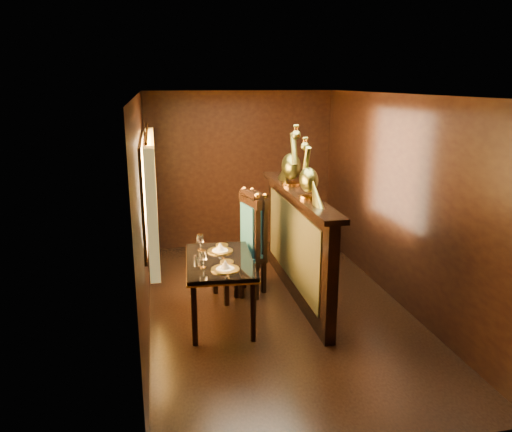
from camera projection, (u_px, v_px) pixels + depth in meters
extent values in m
plane|color=black|center=(276.00, 307.00, 6.02)|extent=(5.00, 5.00, 0.00)
cube|color=black|center=(240.00, 170.00, 8.06)|extent=(3.00, 0.04, 2.50)
cube|color=black|center=(368.00, 296.00, 3.33)|extent=(3.00, 0.04, 2.50)
cube|color=black|center=(143.00, 214.00, 5.40)|extent=(0.04, 5.00, 2.50)
cube|color=black|center=(399.00, 201.00, 5.98)|extent=(0.04, 5.00, 2.50)
cube|color=beige|center=(279.00, 94.00, 5.37)|extent=(3.00, 5.00, 0.04)
cube|color=#FFC672|center=(143.00, 190.00, 5.64)|extent=(0.01, 1.70, 1.05)
cube|color=yellow|center=(152.00, 215.00, 4.75)|extent=(0.10, 0.22, 1.30)
cube|color=yellow|center=(152.00, 178.00, 6.59)|extent=(0.10, 0.22, 1.30)
cylinder|color=gold|center=(147.00, 132.00, 5.48)|extent=(0.03, 2.20, 0.03)
cube|color=black|center=(297.00, 247.00, 6.20)|extent=(0.12, 2.60, 1.30)
cube|color=#343618|center=(292.00, 243.00, 6.17)|extent=(0.02, 2.20, 0.95)
cube|color=black|center=(298.00, 193.00, 6.02)|extent=(0.26, 2.70, 0.06)
cube|color=black|center=(220.00, 261.00, 5.54)|extent=(0.80, 1.25, 0.04)
cube|color=gold|center=(220.00, 264.00, 5.54)|extent=(0.82, 1.27, 0.02)
cylinder|color=black|center=(194.00, 315.00, 5.07)|extent=(0.06, 0.06, 0.66)
cylinder|color=black|center=(253.00, 312.00, 5.15)|extent=(0.06, 0.06, 0.66)
cylinder|color=black|center=(193.00, 276.00, 6.11)|extent=(0.06, 0.06, 0.66)
cylinder|color=black|center=(242.00, 273.00, 6.19)|extent=(0.06, 0.06, 0.66)
cylinder|color=gold|center=(225.00, 269.00, 5.23)|extent=(0.30, 0.30, 0.01)
cone|color=silver|center=(225.00, 264.00, 5.22)|extent=(0.11, 0.11, 0.10)
cylinder|color=gold|center=(220.00, 251.00, 5.79)|extent=(0.30, 0.30, 0.01)
cone|color=silver|center=(220.00, 246.00, 5.78)|extent=(0.11, 0.11, 0.10)
cylinder|color=silver|center=(195.00, 259.00, 5.46)|extent=(0.03, 0.03, 0.06)
cylinder|color=silver|center=(196.00, 258.00, 5.50)|extent=(0.03, 0.03, 0.06)
cube|color=black|center=(235.00, 262.00, 6.21)|extent=(0.58, 0.58, 0.06)
cube|color=#14505C|center=(235.00, 258.00, 6.19)|extent=(0.52, 0.52, 0.05)
cube|color=#14505C|center=(250.00, 229.00, 6.19)|extent=(0.12, 0.38, 0.62)
cube|color=black|center=(226.00, 289.00, 6.02)|extent=(0.05, 0.05, 0.43)
cube|color=black|center=(256.00, 283.00, 6.18)|extent=(0.05, 0.05, 0.43)
cube|color=black|center=(215.00, 277.00, 6.37)|extent=(0.05, 0.05, 0.43)
cube|color=black|center=(244.00, 273.00, 6.53)|extent=(0.05, 0.05, 0.43)
sphere|color=gold|center=(257.00, 196.00, 5.89)|extent=(0.07, 0.07, 0.07)
sphere|color=gold|center=(244.00, 189.00, 6.24)|extent=(0.07, 0.07, 0.07)
cube|color=black|center=(244.00, 258.00, 6.42)|extent=(0.56, 0.56, 0.06)
cube|color=#14505C|center=(244.00, 254.00, 6.41)|extent=(0.50, 0.50, 0.05)
cube|color=#14505C|center=(258.00, 227.00, 6.40)|extent=(0.12, 0.36, 0.59)
cube|color=black|center=(236.00, 282.00, 6.24)|extent=(0.05, 0.05, 0.41)
cube|color=black|center=(264.00, 277.00, 6.39)|extent=(0.05, 0.05, 0.41)
cube|color=black|center=(225.00, 272.00, 6.57)|extent=(0.05, 0.05, 0.41)
cube|color=black|center=(251.00, 268.00, 6.73)|extent=(0.05, 0.05, 0.41)
sphere|color=gold|center=(265.00, 196.00, 6.11)|extent=(0.07, 0.07, 0.07)
sphere|color=gold|center=(252.00, 190.00, 6.45)|extent=(0.07, 0.07, 0.07)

